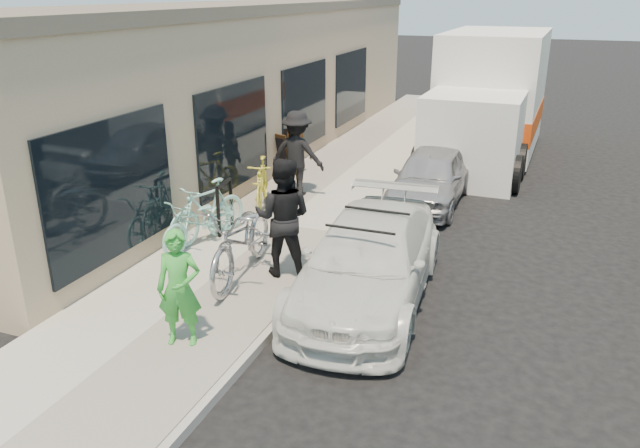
% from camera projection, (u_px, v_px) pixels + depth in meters
% --- Properties ---
extents(ground, '(120.00, 120.00, 0.00)m').
position_uv_depth(ground, '(319.00, 318.00, 9.20)').
color(ground, black).
rests_on(ground, ground).
extents(sidewalk, '(3.00, 34.00, 0.15)m').
position_uv_depth(sidewalk, '(280.00, 228.00, 12.46)').
color(sidewalk, '#ABA79A').
rests_on(sidewalk, ground).
extents(curb, '(0.12, 34.00, 0.13)m').
position_uv_depth(curb, '(353.00, 239.00, 11.95)').
color(curb, '#A09A92').
rests_on(curb, ground).
extents(storefront, '(3.60, 20.00, 4.22)m').
position_uv_depth(storefront, '(246.00, 83.00, 17.18)').
color(storefront, tan).
rests_on(storefront, ground).
extents(bike_rack, '(0.14, 0.70, 0.99)m').
position_uv_depth(bike_rack, '(225.00, 202.00, 11.89)').
color(bike_rack, black).
rests_on(bike_rack, sidewalk).
extents(sandwich_board, '(0.85, 0.86, 1.08)m').
position_uv_depth(sandwich_board, '(285.00, 153.00, 15.65)').
color(sandwich_board, '#33200E').
rests_on(sandwich_board, sidewalk).
extents(sedan_white, '(2.16, 4.65, 1.35)m').
position_uv_depth(sedan_white, '(369.00, 260.00, 9.53)').
color(sedan_white, silver).
rests_on(sedan_white, ground).
extents(sedan_silver, '(1.48, 3.65, 1.24)m').
position_uv_depth(sedan_silver, '(430.00, 177.00, 13.90)').
color(sedan_silver, '#9F9FA4').
rests_on(sedan_silver, ground).
extents(moving_truck, '(2.76, 7.07, 3.45)m').
position_uv_depth(moving_truck, '(489.00, 103.00, 17.63)').
color(moving_truck, white).
rests_on(moving_truck, ground).
extents(tandem_bike, '(1.13, 2.53, 1.29)m').
position_uv_depth(tandem_bike, '(242.00, 239.00, 9.97)').
color(tandem_bike, '#A9A9AB').
rests_on(tandem_bike, sidewalk).
extents(woman_rider, '(0.67, 0.55, 1.58)m').
position_uv_depth(woman_rider, '(179.00, 288.00, 8.01)').
color(woman_rider, green).
rests_on(woman_rider, sidewalk).
extents(man_standing, '(1.06, 0.89, 1.95)m').
position_uv_depth(man_standing, '(283.00, 217.00, 9.97)').
color(man_standing, black).
rests_on(man_standing, sidewalk).
extents(cruiser_bike_a, '(1.03, 1.92, 1.11)m').
position_uv_depth(cruiser_bike_a, '(207.00, 211.00, 11.52)').
color(cruiser_bike_a, '#8ED4C6').
rests_on(cruiser_bike_a, sidewalk).
extents(cruiser_bike_b, '(0.93, 1.84, 0.93)m').
position_uv_depth(cruiser_bike_b, '(198.00, 222.00, 11.25)').
color(cruiser_bike_b, '#8ED4C6').
rests_on(cruiser_bike_b, sidewalk).
extents(cruiser_bike_c, '(1.02, 1.77, 1.03)m').
position_uv_depth(cruiser_bike_c, '(262.00, 183.00, 13.32)').
color(cruiser_bike_c, yellow).
rests_on(cruiser_bike_c, sidewalk).
extents(bystander_a, '(1.24, 0.72, 1.91)m').
position_uv_depth(bystander_a, '(297.00, 154.00, 13.91)').
color(bystander_a, black).
rests_on(bystander_a, sidewalk).
extents(bystander_b, '(0.92, 0.83, 1.50)m').
position_uv_depth(bystander_b, '(293.00, 159.00, 14.31)').
color(bystander_b, brown).
rests_on(bystander_b, sidewalk).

